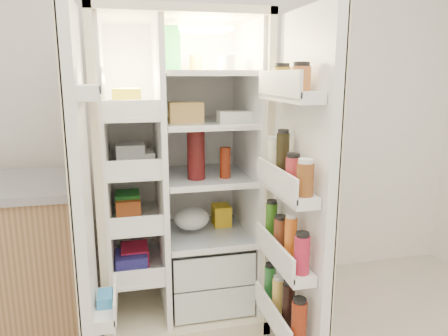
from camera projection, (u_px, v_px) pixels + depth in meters
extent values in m
cube|color=white|center=(192.00, 94.00, 2.81)|extent=(4.00, 0.02, 2.70)
cube|color=beige|center=(173.00, 163.00, 2.81)|extent=(0.92, 0.04, 1.80)
cube|color=beige|center=(102.00, 178.00, 2.39)|extent=(0.04, 0.70, 1.80)
cube|color=beige|center=(251.00, 170.00, 2.59)|extent=(0.04, 0.70, 1.80)
cube|color=beige|center=(176.00, 17.00, 2.30)|extent=(0.92, 0.70, 0.04)
cube|color=beige|center=(183.00, 306.00, 2.68)|extent=(0.92, 0.70, 0.08)
cube|color=white|center=(173.00, 161.00, 2.77)|extent=(0.84, 0.02, 1.68)
cube|color=white|center=(107.00, 174.00, 2.40)|extent=(0.02, 0.62, 1.68)
cube|color=white|center=(246.00, 167.00, 2.58)|extent=(0.02, 0.62, 1.68)
cube|color=white|center=(161.00, 172.00, 2.46)|extent=(0.03, 0.62, 1.68)
cube|color=silver|center=(207.00, 284.00, 2.66)|extent=(0.47, 0.52, 0.19)
cube|color=silver|center=(207.00, 254.00, 2.62)|extent=(0.47, 0.52, 0.19)
cube|color=#FFD18C|center=(202.00, 30.00, 2.40)|extent=(0.30, 0.30, 0.02)
cube|color=white|center=(138.00, 265.00, 2.55)|extent=(0.28, 0.58, 0.02)
cube|color=white|center=(136.00, 218.00, 2.49)|extent=(0.28, 0.58, 0.02)
cube|color=white|center=(133.00, 168.00, 2.42)|extent=(0.28, 0.58, 0.02)
cube|color=white|center=(131.00, 115.00, 2.36)|extent=(0.28, 0.58, 0.02)
cube|color=silver|center=(206.00, 233.00, 2.61)|extent=(0.49, 0.58, 0.01)
cube|color=silver|center=(205.00, 176.00, 2.53)|extent=(0.49, 0.58, 0.01)
cube|color=silver|center=(205.00, 122.00, 2.46)|extent=(0.49, 0.58, 0.02)
cube|color=silver|center=(204.00, 73.00, 2.40)|extent=(0.49, 0.58, 0.02)
cube|color=#F2224E|center=(137.00, 256.00, 2.54)|extent=(0.16, 0.20, 0.10)
cube|color=#268B32|center=(135.00, 206.00, 2.47)|extent=(0.14, 0.18, 0.12)
cube|color=white|center=(133.00, 160.00, 2.41)|extent=(0.20, 0.22, 0.07)
cube|color=yellow|center=(130.00, 101.00, 2.34)|extent=(0.15, 0.16, 0.14)
cube|color=#3B35A0|center=(137.00, 257.00, 2.54)|extent=(0.18, 0.20, 0.09)
cube|color=orange|center=(135.00, 208.00, 2.47)|extent=(0.14, 0.18, 0.10)
cube|color=white|center=(133.00, 156.00, 2.41)|extent=(0.16, 0.16, 0.12)
sphere|color=orange|center=(190.00, 302.00, 2.57)|extent=(0.07, 0.07, 0.07)
sphere|color=orange|center=(203.00, 297.00, 2.63)|extent=(0.07, 0.07, 0.07)
sphere|color=orange|center=(220.00, 298.00, 2.61)|extent=(0.07, 0.07, 0.07)
sphere|color=orange|center=(194.00, 290.00, 2.72)|extent=(0.07, 0.07, 0.07)
sphere|color=orange|center=(210.00, 289.00, 2.72)|extent=(0.07, 0.07, 0.07)
sphere|color=orange|center=(226.00, 291.00, 2.70)|extent=(0.07, 0.07, 0.07)
sphere|color=orange|center=(183.00, 296.00, 2.64)|extent=(0.07, 0.07, 0.07)
sphere|color=orange|center=(218.00, 287.00, 2.75)|extent=(0.07, 0.07, 0.07)
ellipsoid|color=#447426|center=(206.00, 251.00, 2.64)|extent=(0.26, 0.24, 0.11)
cylinder|color=#4E1110|center=(196.00, 152.00, 2.40)|extent=(0.10, 0.10, 0.31)
cylinder|color=maroon|center=(225.00, 163.00, 2.44)|extent=(0.06, 0.06, 0.18)
cube|color=green|center=(172.00, 49.00, 2.31)|extent=(0.08, 0.08, 0.24)
cylinder|color=silver|center=(226.00, 64.00, 2.35)|extent=(0.10, 0.10, 0.09)
cylinder|color=olive|center=(196.00, 63.00, 2.46)|extent=(0.07, 0.07, 0.10)
cube|color=white|center=(240.00, 116.00, 2.42)|extent=(0.25, 0.10, 0.06)
cube|color=tan|center=(186.00, 112.00, 2.37)|extent=(0.19, 0.10, 0.11)
ellipsoid|color=silver|center=(192.00, 223.00, 2.56)|extent=(0.21, 0.19, 0.13)
cube|color=yellow|center=(221.00, 215.00, 2.72)|extent=(0.11, 0.13, 0.13)
cube|color=white|center=(83.00, 208.00, 1.86)|extent=(0.05, 0.40, 1.72)
cube|color=beige|center=(77.00, 208.00, 1.85)|extent=(0.01, 0.40, 1.72)
cube|color=white|center=(106.00, 309.00, 1.98)|extent=(0.09, 0.32, 0.06)
cube|color=white|center=(92.00, 92.00, 1.77)|extent=(0.09, 0.32, 0.06)
cube|color=#338CCC|center=(106.00, 303.00, 1.97)|extent=(0.07, 0.12, 0.10)
cube|color=white|center=(303.00, 198.00, 2.00)|extent=(0.05, 0.58, 1.72)
cube|color=beige|center=(308.00, 198.00, 2.00)|extent=(0.01, 0.58, 1.72)
cube|color=white|center=(282.00, 323.00, 2.12)|extent=(0.11, 0.50, 0.05)
cube|color=white|center=(284.00, 259.00, 2.04)|extent=(0.11, 0.50, 0.05)
cube|color=white|center=(286.00, 189.00, 1.97)|extent=(0.11, 0.50, 0.05)
cube|color=white|center=(289.00, 96.00, 1.88)|extent=(0.11, 0.50, 0.05)
cylinder|color=maroon|center=(299.00, 322.00, 1.90)|extent=(0.07, 0.07, 0.20)
cylinder|color=black|center=(288.00, 305.00, 2.02)|extent=(0.06, 0.06, 0.22)
cylinder|color=gold|center=(278.00, 296.00, 2.15)|extent=(0.06, 0.06, 0.18)
cylinder|color=#246D2F|center=(270.00, 283.00, 2.27)|extent=(0.06, 0.06, 0.19)
cylinder|color=#AB1C38|center=(302.00, 255.00, 1.83)|extent=(0.07, 0.07, 0.17)
cylinder|color=orange|center=(291.00, 239.00, 1.95)|extent=(0.06, 0.06, 0.21)
cylinder|color=brown|center=(280.00, 234.00, 2.08)|extent=(0.07, 0.07, 0.16)
cylinder|color=#2E6617|center=(271.00, 222.00, 2.20)|extent=(0.06, 0.06, 0.20)
cylinder|color=brown|center=(305.00, 180.00, 1.76)|extent=(0.07, 0.07, 0.14)
cylinder|color=#AD2C31|center=(293.00, 173.00, 1.88)|extent=(0.07, 0.07, 0.14)
cylinder|color=black|center=(283.00, 157.00, 2.00)|extent=(0.06, 0.06, 0.23)
cylinder|color=#F6F6CB|center=(273.00, 158.00, 2.12)|extent=(0.06, 0.06, 0.18)
cylinder|color=#AC602B|center=(301.00, 79.00, 1.75)|extent=(0.08, 0.08, 0.10)
cylinder|color=olive|center=(282.00, 78.00, 1.95)|extent=(0.08, 0.08, 0.10)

